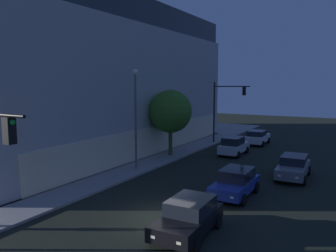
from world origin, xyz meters
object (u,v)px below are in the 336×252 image
at_px(modern_building, 57,80).
at_px(street_lamp_sidewalk, 136,107).
at_px(car_white, 257,137).
at_px(sidewalk_tree, 170,111).
at_px(car_blue, 235,182).
at_px(car_grey, 293,167).
at_px(car_silver, 234,146).
at_px(traffic_light_far_corner, 224,103).
at_px(car_black, 189,216).

bearing_deg(modern_building, street_lamp_sidewalk, -110.76).
bearing_deg(car_white, modern_building, 119.43).
xyz_separation_m(sidewalk_tree, car_blue, (-7.78, -8.91, -3.40)).
xyz_separation_m(street_lamp_sidewalk, car_blue, (-1.89, -8.67, -4.19)).
bearing_deg(sidewalk_tree, car_blue, -131.11).
bearing_deg(street_lamp_sidewalk, car_grey, -70.04).
bearing_deg(car_silver, traffic_light_far_corner, 29.83).
relative_size(traffic_light_far_corner, car_black, 1.59).
bearing_deg(traffic_light_far_corner, sidewalk_tree, 167.73).
height_order(sidewalk_tree, car_black, sidewalk_tree).
bearing_deg(traffic_light_far_corner, street_lamp_sidewalk, 173.49).
xyz_separation_m(car_blue, car_white, (18.25, 3.61, -0.01)).
distance_m(car_blue, car_grey, 6.34).
distance_m(sidewalk_tree, car_silver, 7.00).
distance_m(street_lamp_sidewalk, car_white, 17.64).
height_order(car_blue, car_silver, car_silver).
distance_m(modern_building, car_blue, 24.94).
distance_m(car_blue, car_silver, 12.20).
xyz_separation_m(car_blue, car_silver, (11.51, 4.04, 0.04)).
height_order(sidewalk_tree, car_grey, sidewalk_tree).
bearing_deg(car_black, traffic_light_far_corner, 16.74).
bearing_deg(street_lamp_sidewalk, car_black, -133.30).
relative_size(traffic_light_far_corner, car_silver, 1.56).
relative_size(car_grey, car_white, 1.09).
relative_size(modern_building, car_blue, 7.52).
bearing_deg(car_silver, car_black, -167.49).
relative_size(modern_building, street_lamp_sidewalk, 4.21).
distance_m(sidewalk_tree, car_grey, 11.92).
relative_size(modern_building, car_grey, 6.93).
height_order(traffic_light_far_corner, car_blue, traffic_light_far_corner).
distance_m(traffic_light_far_corner, car_black, 24.12).
distance_m(sidewalk_tree, car_white, 12.23).
bearing_deg(car_white, car_blue, -168.83).
height_order(car_silver, car_white, car_silver).
relative_size(traffic_light_far_corner, car_grey, 1.45).
distance_m(car_blue, car_white, 18.61).
distance_m(car_black, car_blue, 6.17).
distance_m(traffic_light_far_corner, sidewalk_tree, 9.08).
bearing_deg(car_black, car_blue, -1.14).
distance_m(traffic_light_far_corner, car_grey, 14.74).
relative_size(car_black, car_silver, 0.99).
xyz_separation_m(street_lamp_sidewalk, sidewalk_tree, (5.89, 0.24, -0.79)).
bearing_deg(street_lamp_sidewalk, car_silver, -25.65).
bearing_deg(car_black, car_white, 8.12).
xyz_separation_m(modern_building, car_silver, (4.20, -18.95, -6.28)).
distance_m(street_lamp_sidewalk, car_blue, 9.81).
relative_size(car_silver, car_white, 1.02).
xyz_separation_m(sidewalk_tree, car_white, (10.48, -5.30, -3.42)).
height_order(car_blue, car_white, car_blue).
xyz_separation_m(sidewalk_tree, car_silver, (3.74, -4.87, -3.36)).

